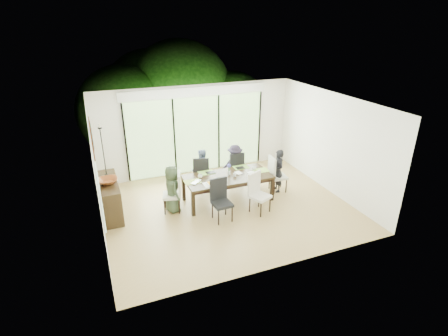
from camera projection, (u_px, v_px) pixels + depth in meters
name	position (u px, v px, depth m)	size (l,w,h in m)	color
floor	(228.00, 208.00, 8.91)	(6.00, 5.00, 0.01)	olive
ceiling	(228.00, 102.00, 7.83)	(6.00, 5.00, 0.01)	white
wall_back	(196.00, 130.00, 10.51)	(6.00, 0.02, 2.70)	white
wall_front	(281.00, 207.00, 6.23)	(6.00, 0.02, 2.70)	white
wall_left	(96.00, 178.00, 7.35)	(0.02, 5.00, 2.70)	silver
wall_right	(331.00, 143.00, 9.39)	(0.02, 5.00, 2.70)	white
glass_doors	(197.00, 135.00, 10.54)	(4.20, 0.02, 2.30)	#598C3F
blinds_header	(196.00, 92.00, 10.02)	(4.40, 0.06, 0.28)	white
mullion_a	(126.00, 143.00, 9.82)	(0.05, 0.04, 2.30)	black
mullion_b	(174.00, 138.00, 10.29)	(0.05, 0.04, 2.30)	black
mullion_c	(219.00, 132.00, 10.77)	(0.05, 0.04, 2.30)	black
mullion_d	(259.00, 128.00, 11.24)	(0.05, 0.04, 2.30)	black
side_window	(100.00, 196.00, 6.28)	(0.02, 0.90, 1.00)	#8CAD7F
deck	(190.00, 162.00, 11.83)	(6.00, 1.80, 0.10)	brown
rail_top	(183.00, 138.00, 12.27)	(6.00, 0.08, 0.06)	#4F3822
foliage_left	(124.00, 112.00, 12.17)	(3.20, 3.20, 3.20)	#14380F
foliage_mid	(180.00, 94.00, 13.28)	(4.00, 4.00, 4.00)	#14380F
foliage_right	(232.00, 108.00, 13.42)	(2.80, 2.80, 2.80)	#14380F
foliage_far	(151.00, 97.00, 13.61)	(3.60, 3.60, 3.60)	#14380F
table_top	(228.00, 177.00, 9.02)	(2.24, 1.02, 0.06)	black
table_apron	(228.00, 180.00, 9.05)	(2.05, 0.84, 0.09)	black
table_leg_fl	(193.00, 204.00, 8.42)	(0.08, 0.08, 0.64)	black
table_leg_fr	(272.00, 189.00, 9.15)	(0.08, 0.08, 0.64)	black
table_leg_bl	(184.00, 189.00, 9.16)	(0.08, 0.08, 0.64)	black
table_leg_br	(257.00, 176.00, 9.89)	(0.08, 0.08, 0.64)	black
chair_left_end	(171.00, 192.00, 8.57)	(0.43, 0.43, 1.02)	silver
chair_right_end	(278.00, 174.00, 9.59)	(0.43, 0.43, 1.02)	beige
chair_far_left	(201.00, 173.00, 9.65)	(0.43, 0.43, 1.02)	black
chair_far_right	(234.00, 167.00, 9.99)	(0.43, 0.43, 1.02)	black
chair_near_left	(222.00, 201.00, 8.17)	(0.43, 0.43, 1.02)	black
chair_near_right	(260.00, 194.00, 8.51)	(0.43, 0.43, 1.02)	white
person_left_end	(172.00, 189.00, 8.54)	(0.56, 0.35, 1.20)	#394A31
person_right_end	(278.00, 171.00, 9.54)	(0.56, 0.35, 1.20)	black
person_far_left	(201.00, 170.00, 9.60)	(0.56, 0.35, 1.20)	#7B8FB2
person_far_right	(235.00, 165.00, 9.94)	(0.56, 0.35, 1.20)	#241E2D
placemat_left	(193.00, 182.00, 8.68)	(0.41, 0.30, 0.01)	#94AD3D
placemat_right	(261.00, 170.00, 9.33)	(0.41, 0.30, 0.01)	#8BB540
placemat_far_l	(206.00, 173.00, 9.19)	(0.41, 0.30, 0.01)	#87C245
placemat_far_r	(241.00, 167.00, 9.53)	(0.41, 0.30, 0.01)	#7AAE3E
placemat_paper	(212.00, 184.00, 8.56)	(0.41, 0.30, 0.01)	white
tablet_far_l	(211.00, 172.00, 9.18)	(0.24, 0.17, 0.01)	black
tablet_far_r	(240.00, 168.00, 9.47)	(0.22, 0.16, 0.01)	black
papers	(253.00, 173.00, 9.20)	(0.28, 0.20, 0.00)	white
platter_base	(212.00, 184.00, 8.56)	(0.24, 0.24, 0.02)	white
platter_snacks	(212.00, 183.00, 8.55)	(0.19, 0.19, 0.01)	orange
vase	(229.00, 173.00, 9.04)	(0.07, 0.07, 0.11)	silver
hyacinth_stems	(229.00, 169.00, 9.00)	(0.04, 0.04, 0.15)	#337226
hyacinth_blooms	(229.00, 166.00, 8.96)	(0.10, 0.10, 0.10)	#4B4DBC
laptop	(198.00, 182.00, 8.63)	(0.31, 0.20, 0.02)	silver
cup_a	(200.00, 176.00, 8.88)	(0.12, 0.12, 0.09)	white
cup_b	(235.00, 175.00, 8.95)	(0.09, 0.09, 0.09)	white
cup_c	(254.00, 168.00, 9.34)	(0.12, 0.12, 0.09)	white
book	(236.00, 173.00, 9.13)	(0.15, 0.21, 0.02)	white
sideboard	(110.00, 197.00, 8.50)	(0.43, 1.54, 0.87)	black
bowl	(108.00, 181.00, 8.22)	(0.46, 0.46, 0.11)	brown
candlestick_base	(107.00, 175.00, 8.62)	(0.10, 0.10, 0.04)	black
candlestick_shaft	(103.00, 152.00, 8.38)	(0.02, 0.02, 1.20)	black
candlestick_pan	(100.00, 128.00, 8.14)	(0.10, 0.10, 0.03)	black
candle	(99.00, 126.00, 8.12)	(0.03, 0.03, 0.10)	silver
tapestry	(94.00, 156.00, 7.57)	(0.02, 1.00, 1.50)	maroon
art_frame	(91.00, 136.00, 8.66)	(0.03, 0.55, 0.65)	black
art_canvas	(92.00, 136.00, 8.67)	(0.01, 0.45, 0.55)	#1A534F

